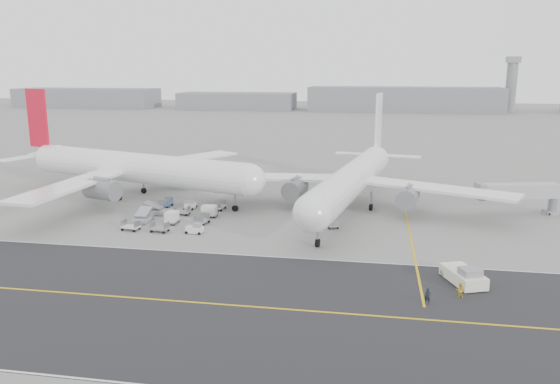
% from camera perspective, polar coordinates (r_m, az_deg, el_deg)
% --- Properties ---
extents(ground, '(700.00, 700.00, 0.00)m').
position_cam_1_polar(ground, '(78.37, -8.62, -5.72)').
color(ground, gray).
rests_on(ground, ground).
extents(taxiway, '(220.00, 59.00, 0.03)m').
position_cam_1_polar(taxiway, '(60.97, -9.45, -11.27)').
color(taxiway, '#2C2C2F').
rests_on(taxiway, ground).
extents(horizon_buildings, '(520.00, 28.00, 28.00)m').
position_cam_1_polar(horizon_buildings, '(331.33, 10.98, 8.30)').
color(horizon_buildings, gray).
rests_on(horizon_buildings, ground).
extents(control_tower, '(7.00, 7.00, 31.25)m').
position_cam_1_polar(control_tower, '(343.94, 23.02, 10.40)').
color(control_tower, gray).
rests_on(control_tower, ground).
extents(airliner_a, '(57.55, 56.43, 20.53)m').
position_cam_1_polar(airliner_a, '(109.86, -15.26, 2.50)').
color(airliner_a, white).
rests_on(airliner_a, ground).
extents(airliner_b, '(55.15, 56.21, 19.53)m').
position_cam_1_polar(airliner_b, '(97.52, 7.64, 1.41)').
color(airliner_b, white).
rests_on(airliner_b, ground).
extents(pushback_tug, '(5.02, 8.16, 2.34)m').
position_cam_1_polar(pushback_tug, '(68.09, 18.68, -8.31)').
color(pushback_tug, white).
rests_on(pushback_tug, ground).
extents(jet_bridge, '(15.04, 6.15, 5.62)m').
position_cam_1_polar(jet_bridge, '(101.94, 23.65, -0.05)').
color(jet_bridge, gray).
rests_on(jet_bridge, ground).
extents(gse_cluster, '(19.82, 23.67, 2.10)m').
position_cam_1_polar(gse_cluster, '(93.09, -10.63, -2.81)').
color(gse_cluster, gray).
rests_on(gse_cluster, ground).
extents(stray_dolly, '(2.46, 2.99, 1.58)m').
position_cam_1_polar(stray_dolly, '(87.16, 5.41, -3.72)').
color(stray_dolly, silver).
rests_on(stray_dolly, ground).
extents(ground_crew_a, '(0.73, 0.54, 1.82)m').
position_cam_1_polar(ground_crew_a, '(61.41, 15.17, -10.46)').
color(ground_crew_a, black).
rests_on(ground_crew_a, ground).
extents(ground_crew_b, '(0.92, 0.77, 1.71)m').
position_cam_1_polar(ground_crew_b, '(64.12, 18.26, -9.71)').
color(ground_crew_b, gold).
rests_on(ground_crew_b, ground).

